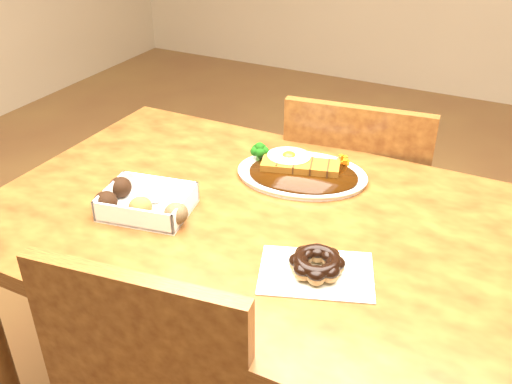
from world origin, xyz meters
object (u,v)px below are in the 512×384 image
at_px(katsu_curry_plate, 300,171).
at_px(chair_far, 356,210).
at_px(pon_de_ring, 317,265).
at_px(table, 258,251).
at_px(donut_box, 145,201).

bearing_deg(katsu_curry_plate, chair_far, 80.01).
bearing_deg(pon_de_ring, katsu_curry_plate, 117.77).
xyz_separation_m(table, donut_box, (-0.23, -0.10, 0.13)).
distance_m(donut_box, pon_de_ring, 0.42).
relative_size(katsu_curry_plate, pon_de_ring, 1.39).
bearing_deg(table, chair_far, 82.27).
xyz_separation_m(chair_far, donut_box, (-0.30, -0.64, 0.30)).
bearing_deg(chair_far, table, 75.03).
distance_m(table, katsu_curry_plate, 0.23).
xyz_separation_m(table, pon_de_ring, (0.19, -0.13, 0.12)).
relative_size(donut_box, pon_de_ring, 0.90).
height_order(table, katsu_curry_plate, katsu_curry_plate).
height_order(table, donut_box, donut_box).
height_order(table, pon_de_ring, pon_de_ring).
bearing_deg(pon_de_ring, donut_box, 175.53).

